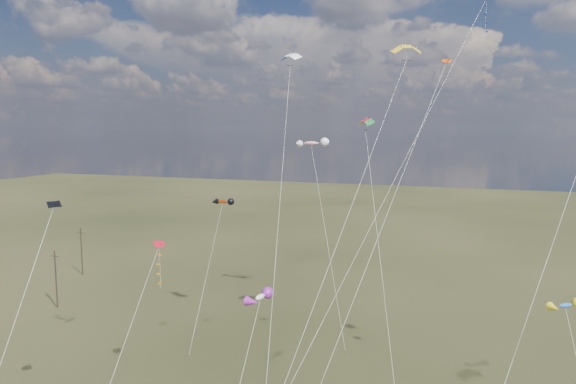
% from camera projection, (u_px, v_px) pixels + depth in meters
% --- Properties ---
extents(utility_pole_near, '(1.40, 0.20, 8.00)m').
position_uv_depth(utility_pole_near, '(56.00, 279.00, 70.14)').
color(utility_pole_near, black).
rests_on(utility_pole_near, ground).
extents(utility_pole_far, '(1.40, 0.20, 8.00)m').
position_uv_depth(utility_pole_far, '(82.00, 251.00, 85.89)').
color(utility_pole_far, black).
rests_on(utility_pole_far, ground).
extents(diamond_navy_tall, '(15.67, 28.90, 38.20)m').
position_uv_depth(diamond_navy_tall, '(468.00, 50.00, 51.77)').
color(diamond_navy_tall, navy).
rests_on(diamond_navy_tall, ground).
extents(diamond_black_mid, '(2.08, 12.69, 19.27)m').
position_uv_depth(diamond_black_mid, '(28.00, 281.00, 34.27)').
color(diamond_black_mid, black).
rests_on(diamond_black_mid, ground).
extents(diamond_red_low, '(1.56, 13.36, 14.70)m').
position_uv_depth(diamond_red_low, '(156.00, 274.00, 44.28)').
color(diamond_red_low, '#B00B20').
rests_on(diamond_red_low, ground).
extents(diamond_orange_center, '(9.50, 16.39, 30.02)m').
position_uv_depth(diamond_orange_center, '(393.00, 197.00, 38.13)').
color(diamond_orange_center, '#ED4500').
rests_on(diamond_orange_center, ground).
extents(parafoil_yellow, '(8.73, 24.52, 32.72)m').
position_uv_depth(parafoil_yellow, '(406.00, 48.00, 47.67)').
color(parafoil_yellow, yellow).
rests_on(parafoil_yellow, ground).
extents(parafoil_blue_white, '(7.49, 25.08, 32.11)m').
position_uv_depth(parafoil_blue_white, '(290.00, 57.00, 49.47)').
color(parafoil_blue_white, blue).
rests_on(parafoil_blue_white, ground).
extents(parafoil_tricolor, '(7.28, 15.60, 25.90)m').
position_uv_depth(parafoil_tricolor, '(366.00, 122.00, 52.09)').
color(parafoil_tricolor, yellow).
rests_on(parafoil_tricolor, ground).
extents(novelty_orange_black, '(2.95, 10.46, 16.05)m').
position_uv_depth(novelty_orange_black, '(222.00, 202.00, 62.76)').
color(novelty_orange_black, '#C92E00').
rests_on(novelty_orange_black, ground).
extents(novelty_white_purple, '(1.58, 7.86, 12.78)m').
position_uv_depth(novelty_white_purple, '(260.00, 298.00, 37.18)').
color(novelty_white_purple, white).
rests_on(novelty_white_purple, ground).
extents(novelty_redwhite_stripe, '(9.39, 11.44, 23.26)m').
position_uv_depth(novelty_redwhite_stripe, '(311.00, 144.00, 66.21)').
color(novelty_redwhite_stripe, red).
rests_on(novelty_redwhite_stripe, ground).
extents(novelty_blue_yellow, '(3.70, 7.26, 12.76)m').
position_uv_depth(novelty_blue_yellow, '(566.00, 307.00, 35.36)').
color(novelty_blue_yellow, blue).
rests_on(novelty_blue_yellow, ground).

